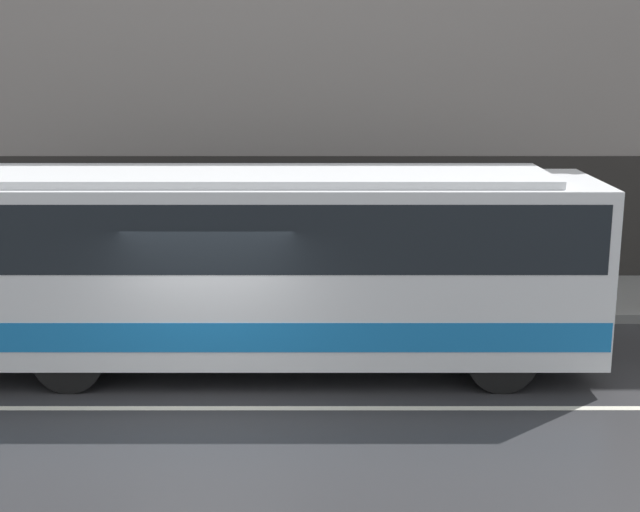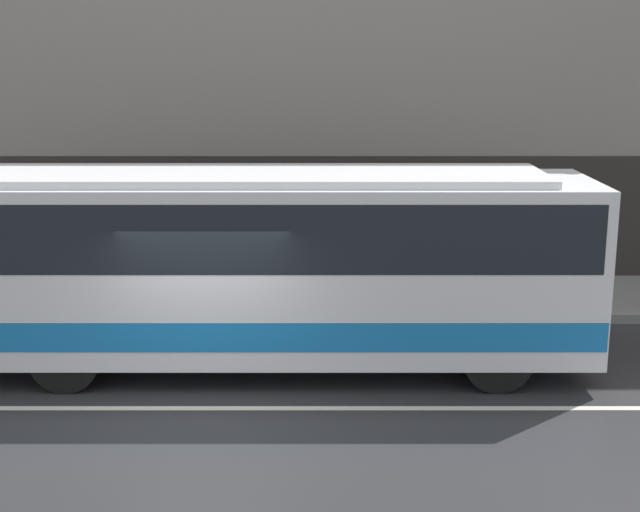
% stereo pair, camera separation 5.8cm
% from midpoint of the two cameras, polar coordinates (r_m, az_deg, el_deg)
% --- Properties ---
extents(ground_plane, '(60.00, 60.00, 0.00)m').
position_cam_midpoint_polar(ground_plane, '(13.11, -7.37, -9.65)').
color(ground_plane, '#2D2D30').
extents(sidewalk, '(60.00, 2.99, 0.18)m').
position_cam_midpoint_polar(sidewalk, '(18.24, -5.22, -2.67)').
color(sidewalk, gray).
rests_on(sidewalk, ground_plane).
extents(building_facade, '(60.00, 0.35, 11.36)m').
position_cam_midpoint_polar(building_facade, '(19.18, -5.12, 14.42)').
color(building_facade, gray).
rests_on(building_facade, ground_plane).
extents(lane_stripe, '(54.00, 0.14, 0.01)m').
position_cam_midpoint_polar(lane_stripe, '(13.11, -7.37, -9.63)').
color(lane_stripe, beige).
rests_on(lane_stripe, ground_plane).
extents(transit_bus, '(10.51, 2.50, 3.19)m').
position_cam_midpoint_polar(transit_bus, '(14.14, -3.81, -0.20)').
color(transit_bus, white).
rests_on(transit_bus, ground_plane).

